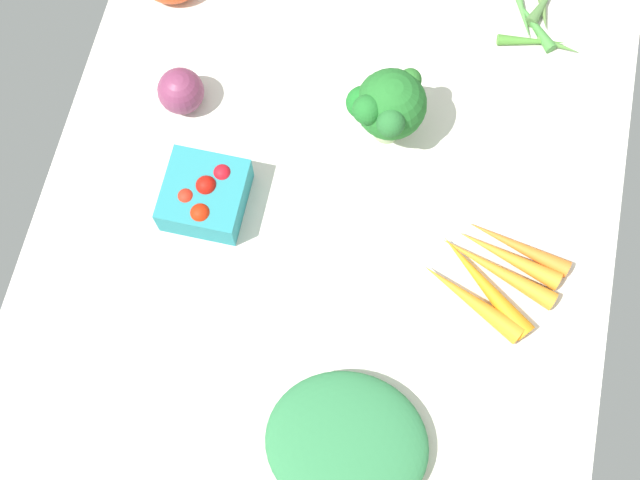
# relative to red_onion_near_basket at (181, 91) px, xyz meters

# --- Properties ---
(tablecloth) EXTENTS (1.04, 0.76, 0.02)m
(tablecloth) POSITION_rel_red_onion_near_basket_xyz_m (0.16, 0.23, -0.04)
(tablecloth) COLOR silver
(tablecloth) RESTS_ON ground
(red_onion_near_basket) EXTENTS (0.06, 0.06, 0.06)m
(red_onion_near_basket) POSITION_rel_red_onion_near_basket_xyz_m (0.00, 0.00, 0.00)
(red_onion_near_basket) COLOR #7F3456
(red_onion_near_basket) RESTS_ON tablecloth
(broccoli_head) EXTENTS (0.10, 0.10, 0.12)m
(broccoli_head) POSITION_rel_red_onion_near_basket_xyz_m (-0.01, 0.28, 0.04)
(broccoli_head) COLOR #A6BB88
(broccoli_head) RESTS_ON tablecloth
(okra_pile) EXTENTS (0.12, 0.12, 0.02)m
(okra_pile) POSITION_rel_red_onion_near_basket_xyz_m (-0.23, 0.46, -0.02)
(okra_pile) COLOR #597D3E
(okra_pile) RESTS_ON tablecloth
(leafy_greens_clump) EXTENTS (0.17, 0.20, 0.04)m
(leafy_greens_clump) POSITION_rel_red_onion_near_basket_xyz_m (0.41, 0.31, -0.01)
(leafy_greens_clump) COLOR #317C48
(leafy_greens_clump) RESTS_ON tablecloth
(berry_basket) EXTENTS (0.10, 0.10, 0.06)m
(berry_basket) POSITION_rel_red_onion_near_basket_xyz_m (0.14, 0.07, -0.00)
(berry_basket) COLOR teal
(berry_basket) RESTS_ON tablecloth
(carrot_bunch) EXTENTS (0.16, 0.19, 0.03)m
(carrot_bunch) POSITION_rel_red_onion_near_basket_xyz_m (0.16, 0.45, -0.02)
(carrot_bunch) COLOR orange
(carrot_bunch) RESTS_ON tablecloth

